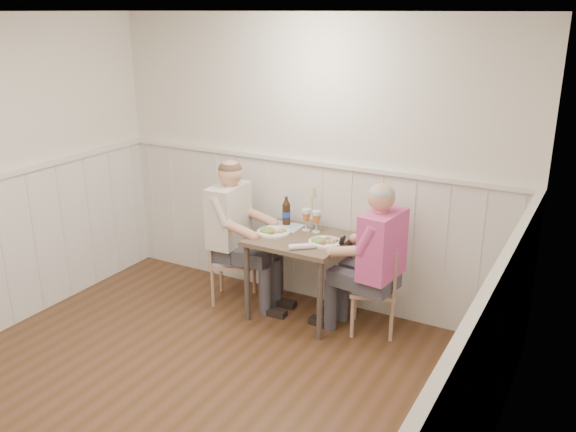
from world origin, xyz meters
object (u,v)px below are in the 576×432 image
at_px(chair_left, 228,256).
at_px(beer_bottle, 286,212).
at_px(chair_right, 380,284).
at_px(grass_vase, 311,208).
at_px(man_in_pink, 376,274).
at_px(dining_table, 299,249).
at_px(diner_cream, 234,244).

relative_size(chair_left, beer_bottle, 3.03).
distance_m(chair_right, chair_left, 1.45).
distance_m(beer_bottle, grass_vase, 0.24).
distance_m(chair_right, man_in_pink, 0.18).
xyz_separation_m(dining_table, man_in_pink, (0.73, -0.04, -0.07)).
distance_m(chair_left, diner_cream, 0.16).
distance_m(man_in_pink, diner_cream, 1.38).
xyz_separation_m(man_in_pink, grass_vase, (-0.75, 0.31, 0.36)).
relative_size(dining_table, chair_left, 1.00).
relative_size(man_in_pink, diner_cream, 0.98).
relative_size(chair_right, diner_cream, 0.57).
bearing_deg(diner_cream, chair_right, 5.31).
bearing_deg(man_in_pink, dining_table, 176.81).
height_order(chair_right, chair_left, chair_left).
bearing_deg(man_in_pink, chair_left, -179.82).
xyz_separation_m(diner_cream, grass_vase, (0.63, 0.32, 0.35)).
bearing_deg(chair_right, grass_vase, 165.73).
bearing_deg(diner_cream, chair_left, 176.37).
height_order(chair_right, beer_bottle, beer_bottle).
bearing_deg(man_in_pink, beer_bottle, 165.03).
relative_size(diner_cream, beer_bottle, 5.21).
bearing_deg(grass_vase, beer_bottle, -168.11).
xyz_separation_m(dining_table, beer_bottle, (-0.25, 0.22, 0.23)).
xyz_separation_m(dining_table, chair_left, (-0.72, -0.05, -0.20)).
distance_m(chair_right, diner_cream, 1.39).
height_order(diner_cream, grass_vase, diner_cream).
bearing_deg(diner_cream, man_in_pink, 0.38).
distance_m(man_in_pink, beer_bottle, 1.06).
height_order(dining_table, grass_vase, grass_vase).
distance_m(dining_table, man_in_pink, 0.73).
xyz_separation_m(chair_left, grass_vase, (0.70, 0.31, 0.49)).
bearing_deg(dining_table, diner_cream, -175.63).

